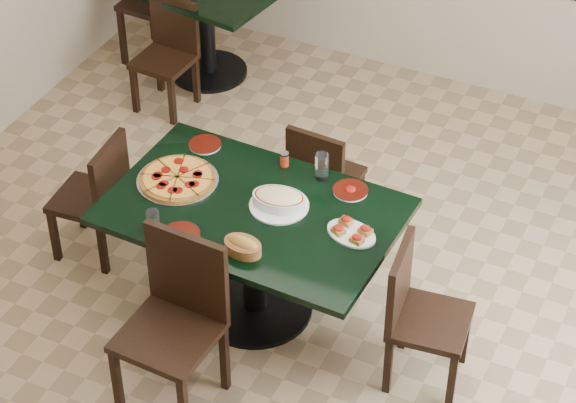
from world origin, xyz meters
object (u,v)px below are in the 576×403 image
at_px(chair_far, 322,175).
at_px(bread_basket, 243,246).
at_px(main_table, 253,234).
at_px(pepperoni_pizza, 178,179).
at_px(chair_left, 98,193).
at_px(chair_near, 177,313).
at_px(back_table, 206,11).
at_px(chair_right, 417,309).
at_px(lasagna_casserole, 279,200).
at_px(bruschetta_platter, 351,231).
at_px(back_chair_near, 169,49).

relative_size(chair_far, bread_basket, 3.56).
bearing_deg(main_table, pepperoni_pizza, 178.29).
bearing_deg(chair_left, pepperoni_pizza, 83.96).
bearing_deg(chair_near, pepperoni_pizza, 121.36).
xyz_separation_m(back_table, bread_basket, (1.56, -2.42, 0.27)).
distance_m(back_table, chair_right, 3.25).
distance_m(chair_far, pepperoni_pizza, 0.99).
bearing_deg(chair_far, lasagna_casserole, 98.14).
height_order(chair_far, lasagna_casserole, lasagna_casserole).
bearing_deg(back_table, chair_right, -33.49).
distance_m(chair_left, lasagna_casserole, 1.22).
bearing_deg(pepperoni_pizza, chair_right, -4.00).
height_order(bread_basket, bruschetta_platter, bread_basket).
xyz_separation_m(chair_left, bread_basket, (1.16, -0.37, 0.33)).
bearing_deg(back_chair_near, lasagna_casserole, -40.96).
height_order(chair_far, pepperoni_pizza, chair_far).
xyz_separation_m(back_chair_near, pepperoni_pizza, (1.02, -1.61, 0.32)).
relative_size(chair_left, back_chair_near, 1.03).
bearing_deg(chair_near, chair_left, 145.00).
xyz_separation_m(back_table, chair_left, (0.40, -2.04, -0.07)).
height_order(main_table, back_chair_near, back_chair_near).
height_order(back_table, pepperoni_pizza, pepperoni_pizza).
height_order(chair_near, lasagna_casserole, chair_near).
bearing_deg(chair_left, lasagna_casserole, 86.94).
distance_m(main_table, bread_basket, 0.41).
height_order(main_table, chair_right, chair_right).
relative_size(lasagna_casserole, bread_basket, 1.44).
relative_size(chair_right, back_chair_near, 1.07).
bearing_deg(lasagna_casserole, pepperoni_pizza, 175.72).
bearing_deg(chair_left, main_table, 82.90).
distance_m(chair_near, bruschetta_platter, 1.00).
relative_size(back_chair_near, pepperoni_pizza, 1.76).
distance_m(main_table, lasagna_casserole, 0.27).
distance_m(back_chair_near, pepperoni_pizza, 1.93).
bearing_deg(back_chair_near, chair_far, -25.62).
bearing_deg(bread_basket, chair_near, -110.41).
bearing_deg(chair_right, lasagna_casserole, 73.25).
height_order(chair_far, bruschetta_platter, bruschetta_platter).
relative_size(chair_near, lasagna_casserole, 3.07).
distance_m(lasagna_casserole, bruschetta_platter, 0.45).
relative_size(back_table, bread_basket, 5.12).
bearing_deg(back_chair_near, bruschetta_platter, -34.96).
distance_m(chair_right, bread_basket, 0.96).
bearing_deg(back_table, bread_basket, -49.08).
xyz_separation_m(chair_far, bruschetta_platter, (0.51, -0.76, 0.33)).
bearing_deg(main_table, chair_right, -2.29).
xyz_separation_m(back_table, bruschetta_platter, (2.01, -2.06, 0.25)).
distance_m(back_table, lasagna_casserole, 2.56).
bearing_deg(chair_far, back_table, -37.65).
bearing_deg(chair_near, chair_far, 87.30).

